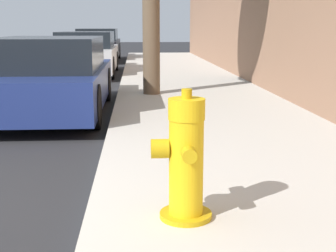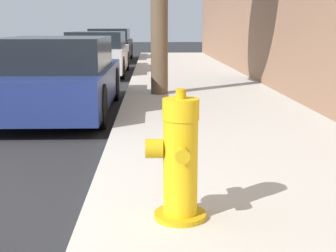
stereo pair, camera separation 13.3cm
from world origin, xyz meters
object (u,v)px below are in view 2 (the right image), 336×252
at_px(fire_hydrant, 180,161).
at_px(parked_car_near, 59,76).
at_px(parked_car_far, 111,45).
at_px(parked_car_mid, 98,54).

xyz_separation_m(fire_hydrant, parked_car_near, (-1.72, 4.82, 0.06)).
distance_m(parked_car_near, parked_car_far, 12.07).
bearing_deg(parked_car_near, parked_car_far, 90.76).
relative_size(parked_car_near, parked_car_far, 0.97).
xyz_separation_m(fire_hydrant, parked_car_mid, (-1.77, 11.17, 0.07)).
relative_size(parked_car_mid, parked_car_far, 0.98).
xyz_separation_m(parked_car_mid, parked_car_far, (-0.11, 5.72, 0.03)).
distance_m(parked_car_near, parked_car_mid, 6.35).
relative_size(fire_hydrant, parked_car_near, 0.21).
height_order(fire_hydrant, parked_car_mid, parked_car_mid).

